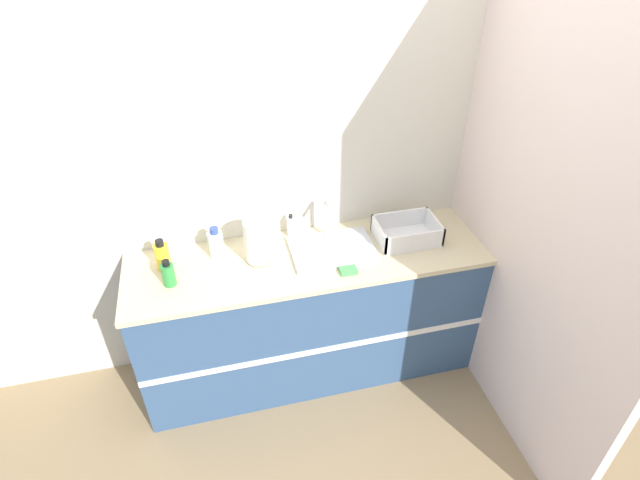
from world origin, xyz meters
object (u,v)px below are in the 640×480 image
object	(u,v)px
bottle_clear	(216,244)
bottle_yellow	(162,256)
paper_towel_roll	(257,241)
dish_rack	(407,233)
soap_dispenser	(291,226)
bottle_green	(168,274)
sink	(332,247)

from	to	relation	value
bottle_clear	bottle_yellow	bearing A→B (deg)	-171.28
paper_towel_roll	dish_rack	bearing A→B (deg)	-0.89
bottle_yellow	soap_dispenser	distance (m)	0.73
bottle_green	soap_dispenser	bearing A→B (deg)	21.58
sink	bottle_yellow	bearing A→B (deg)	176.10
paper_towel_roll	bottle_yellow	distance (m)	0.50
paper_towel_roll	bottle_green	distance (m)	0.48
bottle_green	bottle_clear	bearing A→B (deg)	36.04
bottle_yellow	soap_dispenser	world-z (taller)	bottle_yellow
dish_rack	bottle_green	xyz separation A→B (m)	(-1.32, -0.08, 0.03)
bottle_yellow	bottle_green	bearing A→B (deg)	-79.05
paper_towel_roll	dish_rack	size ratio (longest dim) A/B	0.72
bottle_clear	dish_rack	bearing A→B (deg)	-5.83
paper_towel_roll	bottle_yellow	bearing A→B (deg)	173.96
bottle_clear	soap_dispenser	size ratio (longest dim) A/B	1.26
dish_rack	bottle_green	size ratio (longest dim) A/B	2.32
bottle_clear	bottle_yellow	size ratio (longest dim) A/B	1.01
soap_dispenser	bottle_clear	bearing A→B (deg)	-168.66
sink	bottle_clear	size ratio (longest dim) A/B	2.54
sink	bottle_yellow	world-z (taller)	sink
dish_rack	paper_towel_roll	bearing A→B (deg)	179.11
bottle_clear	soap_dispenser	xyz separation A→B (m)	(0.43, 0.09, -0.02)
sink	bottle_yellow	distance (m)	0.91
bottle_green	soap_dispenser	world-z (taller)	bottle_green
bottle_green	soap_dispenser	size ratio (longest dim) A/B	1.03
paper_towel_roll	bottle_green	xyz separation A→B (m)	(-0.47, -0.09, -0.06)
dish_rack	bottle_clear	world-z (taller)	bottle_clear
sink	paper_towel_roll	size ratio (longest dim) A/B	1.85
bottle_yellow	soap_dispenser	bearing A→B (deg)	10.31
dish_rack	bottle_clear	bearing A→B (deg)	174.17
sink	bottle_green	world-z (taller)	sink
bottle_clear	sink	bearing A→B (deg)	-9.52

